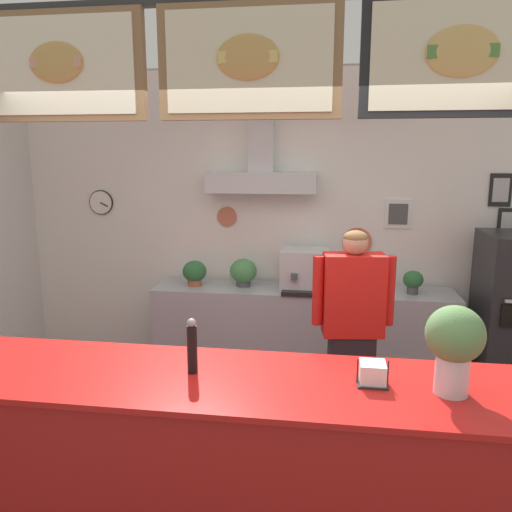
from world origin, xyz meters
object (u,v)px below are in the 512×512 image
espresso_machine (305,270)px  potted_oregano (336,279)px  pepper_grinder (192,346)px  potted_rosemary (243,272)px  potted_basil (194,272)px  shop_worker (352,337)px  basil_vase (454,345)px  potted_sage (413,281)px  napkin_holder (373,374)px

espresso_machine → potted_oregano: 0.31m
pepper_grinder → espresso_machine: bearing=79.1°
potted_rosemary → potted_basil: potted_rosemary is taller
shop_worker → basil_vase: 1.37m
potted_sage → basil_vase: (-0.21, -2.42, 0.30)m
potted_rosemary → pepper_grinder: pepper_grinder is taller
potted_rosemary → napkin_holder: napkin_holder is taller
potted_oregano → potted_basil: potted_basil is taller
shop_worker → potted_oregano: (-0.10, 1.18, 0.14)m
potted_rosemary → pepper_grinder: 2.44m
napkin_holder → potted_oregano: bearing=93.5°
shop_worker → pepper_grinder: shop_worker is taller
napkin_holder → pepper_grinder: (-0.90, -0.00, 0.09)m
potted_sage → napkin_holder: bearing=-103.4°
pepper_grinder → potted_sage: bearing=58.4°
shop_worker → napkin_holder: bearing=84.6°
shop_worker → napkin_holder: size_ratio=10.95×
potted_rosemary → napkin_holder: bearing=-66.6°
potted_rosemary → basil_vase: (1.40, -2.48, 0.28)m
potted_basil → basil_vase: size_ratio=0.59×
shop_worker → potted_basil: (-1.49, 1.19, 0.15)m
pepper_grinder → potted_basil: bearing=104.9°
espresso_machine → napkin_holder: bearing=-79.5°
basil_vase → napkin_holder: bearing=171.6°
potted_sage → napkin_holder: size_ratio=1.44×
espresso_machine → potted_rosemary: espresso_machine is taller
potted_sage → potted_oregano: 0.71m
potted_oregano → potted_sage: bearing=0.2°
espresso_machine → potted_basil: bearing=179.8°
basil_vase → pepper_grinder: size_ratio=1.46×
napkin_holder → potted_rosemary: bearing=113.4°
potted_basil → basil_vase: (1.89, -2.43, 0.29)m
shop_worker → potted_sage: 1.34m
shop_worker → potted_sage: size_ratio=7.59×
basil_vase → potted_rosemary: bearing=119.5°
potted_sage → shop_worker: bearing=-117.1°
shop_worker → napkin_holder: shop_worker is taller
basil_vase → pepper_grinder: basil_vase is taller
shop_worker → basil_vase: size_ratio=3.95×
shop_worker → potted_oregano: shop_worker is taller
potted_sage → potted_rosemary: (-1.61, 0.05, 0.02)m
basil_vase → shop_worker: bearing=107.7°
espresso_machine → napkin_holder: size_ratio=2.99×
shop_worker → napkin_holder: (0.04, -1.19, 0.25)m
potted_oregano → basil_vase: 2.49m
espresso_machine → potted_sage: bearing=0.0°
potted_sage → potted_basil: bearing=179.9°
espresso_machine → potted_sage: espresso_machine is taller
potted_oregano → napkin_holder: 2.38m
potted_rosemary → napkin_holder: size_ratio=1.79×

